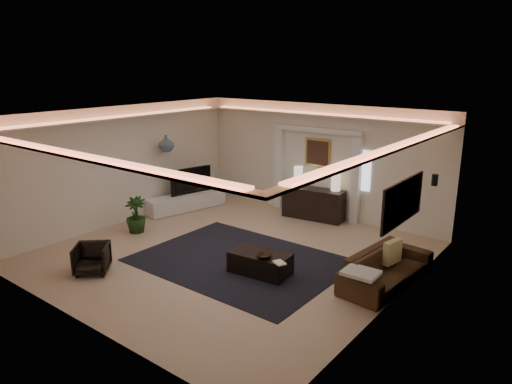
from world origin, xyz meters
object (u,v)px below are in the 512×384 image
Objects in this scene: sofa at (387,268)px; armchair at (92,259)px; coffee_table at (260,263)px; console at (313,204)px.

sofa reaches higher than armchair.
sofa reaches higher than coffee_table.
console reaches higher than armchair.
sofa is at bearing 21.04° from coffee_table.
console is 3.58m from coffee_table.
console reaches higher than coffee_table.
console is 5.65m from armchair.
coffee_table is 1.81× the size of armchair.
sofa is at bearing -46.00° from console.
console is 0.74× the size of sofa.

